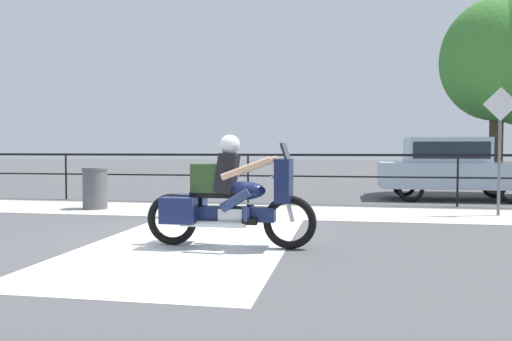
% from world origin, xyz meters
% --- Properties ---
extents(ground_plane, '(120.00, 120.00, 0.00)m').
position_xyz_m(ground_plane, '(0.00, 0.00, 0.00)').
color(ground_plane, '#4C4C4F').
extents(sidewalk_band, '(44.00, 2.40, 0.01)m').
position_xyz_m(sidewalk_band, '(0.00, 3.40, 0.01)').
color(sidewalk_band, '#B7B2A8').
rests_on(sidewalk_band, ground).
extents(crosswalk_band, '(2.83, 6.00, 0.01)m').
position_xyz_m(crosswalk_band, '(0.25, -0.20, 0.00)').
color(crosswalk_band, silver).
rests_on(crosswalk_band, ground).
extents(fence_railing, '(36.00, 0.05, 1.26)m').
position_xyz_m(fence_railing, '(0.00, 5.20, 0.99)').
color(fence_railing, black).
rests_on(fence_railing, ground).
extents(motorcycle, '(2.43, 0.76, 1.57)m').
position_xyz_m(motorcycle, '(0.85, -0.57, 0.70)').
color(motorcycle, black).
rests_on(motorcycle, ground).
extents(parked_car, '(3.96, 1.67, 1.69)m').
position_xyz_m(parked_car, '(5.27, 6.86, 0.95)').
color(parked_car, '#9EB2C6').
rests_on(parked_car, ground).
extents(trash_bin, '(0.57, 0.57, 0.95)m').
position_xyz_m(trash_bin, '(-3.19, 3.22, 0.48)').
color(trash_bin, '#515156').
rests_on(trash_bin, ground).
extents(street_sign, '(0.68, 0.06, 2.64)m').
position_xyz_m(street_sign, '(5.57, 3.60, 1.64)').
color(street_sign, slate).
rests_on(street_sign, ground).
extents(tree_behind_sign, '(3.32, 3.32, 5.87)m').
position_xyz_m(tree_behind_sign, '(6.90, 8.66, 4.02)').
color(tree_behind_sign, '#473323').
rests_on(tree_behind_sign, ground).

